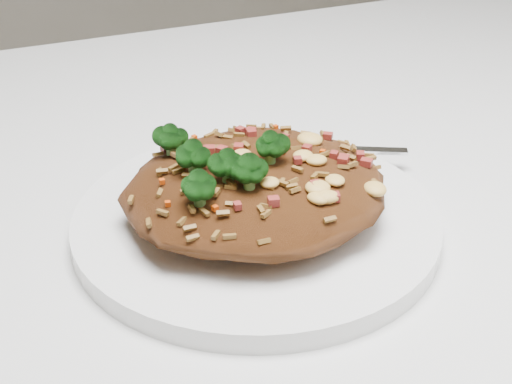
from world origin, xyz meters
The scene contains 4 objects.
dining_table centered at (0.00, 0.00, 0.66)m, with size 1.20×0.80×0.75m.
plate centered at (-0.02, -0.04, 0.76)m, with size 0.24×0.24×0.01m, color white.
fried_rice centered at (-0.02, -0.04, 0.79)m, with size 0.17×0.16×0.06m.
fork centered at (0.05, 0.02, 0.77)m, with size 0.15×0.09×0.00m.
Camera 1 is at (-0.18, -0.41, 1.01)m, focal length 50.00 mm.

